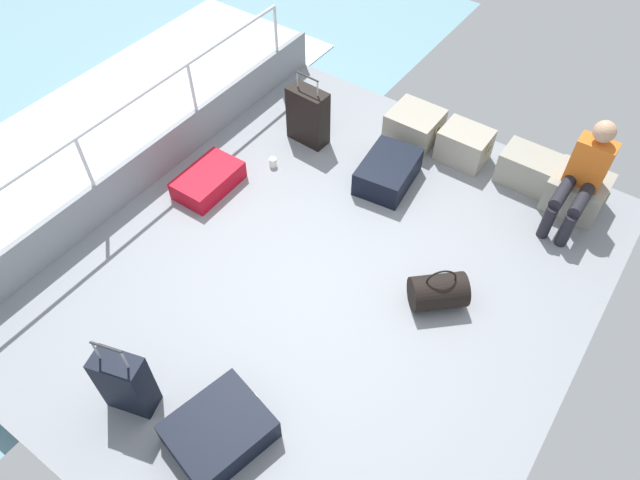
{
  "coord_description": "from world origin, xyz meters",
  "views": [
    {
      "loc": [
        1.8,
        -2.68,
        4.25
      ],
      "look_at": [
        -0.16,
        0.11,
        0.25
      ],
      "focal_mm": 32.8,
      "sensor_mm": 36.0,
      "label": 1
    }
  ],
  "objects_px": {
    "cargo_crate_3": "(577,192)",
    "suitcase_3": "(308,116)",
    "cargo_crate_1": "(464,145)",
    "suitcase_4": "(219,431)",
    "cargo_crate_2": "(528,168)",
    "cargo_crate_0": "(414,126)",
    "suitcase_2": "(125,382)",
    "suitcase_0": "(388,172)",
    "suitcase_1": "(208,180)",
    "paper_cup": "(273,162)",
    "passenger_seated": "(584,174)",
    "duffel_bag": "(438,291)"
  },
  "relations": [
    {
      "from": "cargo_crate_2",
      "to": "duffel_bag",
      "type": "height_order",
      "value": "duffel_bag"
    },
    {
      "from": "suitcase_0",
      "to": "suitcase_4",
      "type": "xyz_separation_m",
      "value": [
        0.4,
        -3.06,
        -0.02
      ]
    },
    {
      "from": "suitcase_1",
      "to": "paper_cup",
      "type": "relative_size",
      "value": 7.09
    },
    {
      "from": "cargo_crate_2",
      "to": "passenger_seated",
      "type": "bearing_deg",
      "value": -24.52
    },
    {
      "from": "cargo_crate_0",
      "to": "duffel_bag",
      "type": "xyz_separation_m",
      "value": [
        1.26,
        -1.83,
        -0.01
      ]
    },
    {
      "from": "cargo_crate_3",
      "to": "suitcase_3",
      "type": "relative_size",
      "value": 0.68
    },
    {
      "from": "passenger_seated",
      "to": "suitcase_3",
      "type": "xyz_separation_m",
      "value": [
        -2.76,
        -0.51,
        -0.24
      ]
    },
    {
      "from": "suitcase_4",
      "to": "duffel_bag",
      "type": "relative_size",
      "value": 1.45
    },
    {
      "from": "cargo_crate_2",
      "to": "cargo_crate_3",
      "type": "distance_m",
      "value": 0.53
    },
    {
      "from": "cargo_crate_1",
      "to": "suitcase_4",
      "type": "xyz_separation_m",
      "value": [
        -0.07,
        -3.84,
        -0.06
      ]
    },
    {
      "from": "duffel_bag",
      "to": "suitcase_0",
      "type": "bearing_deg",
      "value": 136.91
    },
    {
      "from": "suitcase_1",
      "to": "paper_cup",
      "type": "distance_m",
      "value": 0.72
    },
    {
      "from": "cargo_crate_3",
      "to": "paper_cup",
      "type": "xyz_separation_m",
      "value": [
        -2.81,
        -1.27,
        -0.14
      ]
    },
    {
      "from": "cargo_crate_3",
      "to": "duffel_bag",
      "type": "relative_size",
      "value": 1.01
    },
    {
      "from": "cargo_crate_0",
      "to": "suitcase_2",
      "type": "relative_size",
      "value": 0.69
    },
    {
      "from": "cargo_crate_1",
      "to": "duffel_bag",
      "type": "bearing_deg",
      "value": -70.27
    },
    {
      "from": "cargo_crate_1",
      "to": "suitcase_4",
      "type": "distance_m",
      "value": 3.84
    },
    {
      "from": "cargo_crate_3",
      "to": "paper_cup",
      "type": "relative_size",
      "value": 5.64
    },
    {
      "from": "cargo_crate_3",
      "to": "suitcase_0",
      "type": "xyz_separation_m",
      "value": [
        -1.69,
        -0.78,
        -0.05
      ]
    },
    {
      "from": "paper_cup",
      "to": "suitcase_2",
      "type": "bearing_deg",
      "value": -73.92
    },
    {
      "from": "suitcase_2",
      "to": "cargo_crate_3",
      "type": "bearing_deg",
      "value": 63.12
    },
    {
      "from": "duffel_bag",
      "to": "paper_cup",
      "type": "bearing_deg",
      "value": 165.91
    },
    {
      "from": "suitcase_3",
      "to": "paper_cup",
      "type": "distance_m",
      "value": 0.64
    },
    {
      "from": "cargo_crate_0",
      "to": "suitcase_2",
      "type": "height_order",
      "value": "suitcase_2"
    },
    {
      "from": "cargo_crate_3",
      "to": "suitcase_2",
      "type": "relative_size",
      "value": 0.68
    },
    {
      "from": "cargo_crate_1",
      "to": "paper_cup",
      "type": "bearing_deg",
      "value": -141.35
    },
    {
      "from": "suitcase_0",
      "to": "suitcase_4",
      "type": "bearing_deg",
      "value": -82.5
    },
    {
      "from": "duffel_bag",
      "to": "passenger_seated",
      "type": "bearing_deg",
      "value": 71.31
    },
    {
      "from": "suitcase_0",
      "to": "suitcase_1",
      "type": "height_order",
      "value": "suitcase_0"
    },
    {
      "from": "cargo_crate_1",
      "to": "suitcase_2",
      "type": "distance_m",
      "value": 4.08
    },
    {
      "from": "cargo_crate_1",
      "to": "suitcase_2",
      "type": "height_order",
      "value": "suitcase_2"
    },
    {
      "from": "cargo_crate_1",
      "to": "suitcase_3",
      "type": "bearing_deg",
      "value": -155.6
    },
    {
      "from": "cargo_crate_1",
      "to": "suitcase_1",
      "type": "bearing_deg",
      "value": -135.18
    },
    {
      "from": "cargo_crate_1",
      "to": "cargo_crate_0",
      "type": "bearing_deg",
      "value": -179.49
    },
    {
      "from": "cargo_crate_0",
      "to": "suitcase_0",
      "type": "height_order",
      "value": "cargo_crate_0"
    },
    {
      "from": "cargo_crate_3",
      "to": "cargo_crate_1",
      "type": "bearing_deg",
      "value": 179.71
    },
    {
      "from": "paper_cup",
      "to": "suitcase_3",
      "type": "bearing_deg",
      "value": 84.89
    },
    {
      "from": "cargo_crate_2",
      "to": "suitcase_3",
      "type": "distance_m",
      "value": 2.37
    },
    {
      "from": "cargo_crate_0",
      "to": "paper_cup",
      "type": "relative_size",
      "value": 5.67
    },
    {
      "from": "cargo_crate_3",
      "to": "suitcase_0",
      "type": "distance_m",
      "value": 1.86
    },
    {
      "from": "suitcase_1",
      "to": "suitcase_4",
      "type": "distance_m",
      "value": 2.67
    },
    {
      "from": "cargo_crate_0",
      "to": "suitcase_2",
      "type": "bearing_deg",
      "value": -92.98
    },
    {
      "from": "cargo_crate_1",
      "to": "suitcase_3",
      "type": "xyz_separation_m",
      "value": [
        -1.54,
        -0.7,
        0.14
      ]
    },
    {
      "from": "suitcase_0",
      "to": "paper_cup",
      "type": "bearing_deg",
      "value": -156.28
    },
    {
      "from": "suitcase_2",
      "to": "paper_cup",
      "type": "height_order",
      "value": "suitcase_2"
    },
    {
      "from": "suitcase_0",
      "to": "suitcase_1",
      "type": "distance_m",
      "value": 1.84
    },
    {
      "from": "cargo_crate_0",
      "to": "passenger_seated",
      "type": "xyz_separation_m",
      "value": [
        1.82,
        -0.18,
        0.39
      ]
    },
    {
      "from": "cargo_crate_3",
      "to": "suitcase_1",
      "type": "distance_m",
      "value": 3.68
    },
    {
      "from": "suitcase_2",
      "to": "suitcase_4",
      "type": "bearing_deg",
      "value": 12.52
    },
    {
      "from": "suitcase_4",
      "to": "paper_cup",
      "type": "distance_m",
      "value": 2.98
    }
  ]
}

